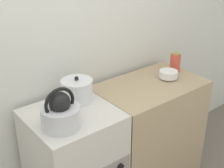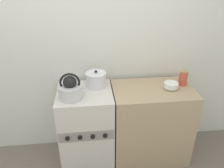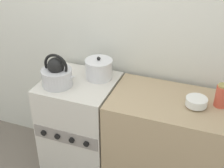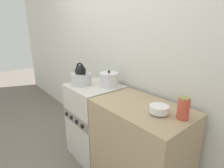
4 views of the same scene
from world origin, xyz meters
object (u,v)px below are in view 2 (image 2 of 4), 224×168
(cooking_pot, at_px, (96,79))
(enamel_bowl, at_px, (171,85))
(kettle, at_px, (71,89))
(storage_jar, at_px, (183,78))
(stove, at_px, (87,128))

(cooking_pot, distance_m, enamel_bowl, 0.77)
(enamel_bowl, bearing_deg, kettle, -175.24)
(storage_jar, bearing_deg, kettle, -172.58)
(stove, bearing_deg, kettle, -142.04)
(cooking_pot, height_order, storage_jar, cooking_pot)
(kettle, xyz_separation_m, cooking_pot, (0.24, 0.21, -0.02))
(stove, xyz_separation_m, kettle, (-0.12, -0.09, 0.54))
(kettle, bearing_deg, stove, 37.96)
(stove, relative_size, kettle, 3.20)
(stove, relative_size, enamel_bowl, 6.17)
(enamel_bowl, relative_size, storage_jar, 0.89)
(stove, xyz_separation_m, enamel_bowl, (0.88, -0.01, 0.47))
(kettle, relative_size, storage_jar, 1.72)
(stove, relative_size, storage_jar, 5.50)
(kettle, distance_m, storage_jar, 1.16)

